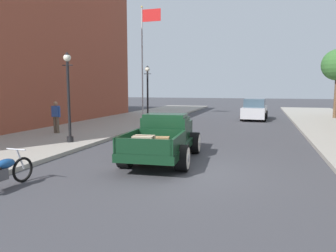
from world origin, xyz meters
TOP-DOWN VIEW (x-y plane):
  - ground_plane at (0.00, 0.00)m, footprint 140.00×140.00m
  - hotrod_truck_dark_green at (-0.86, 1.50)m, footprint 2.41×5.03m
  - car_background_silver at (1.80, 16.64)m, footprint 2.03×4.38m
  - pedestrian_sidewalk_left at (-7.83, 4.87)m, footprint 0.53×0.22m
  - street_lamp_near at (-5.56, 2.71)m, footprint 0.50×0.32m
  - street_lamp_far at (-5.15, 11.28)m, footprint 0.50×0.32m
  - flagpole at (-7.34, 16.51)m, footprint 1.74×0.16m

SIDE VIEW (x-z plane):
  - ground_plane at x=0.00m, z-range 0.00..0.00m
  - hotrod_truck_dark_green at x=-0.86m, z-range -0.04..1.54m
  - car_background_silver at x=1.80m, z-range -0.06..1.59m
  - pedestrian_sidewalk_left at x=-7.83m, z-range 0.26..1.91m
  - street_lamp_near at x=-5.56m, z-range 0.46..4.31m
  - street_lamp_far at x=-5.15m, z-range 0.46..4.31m
  - flagpole at x=-7.34m, z-range 1.19..10.35m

